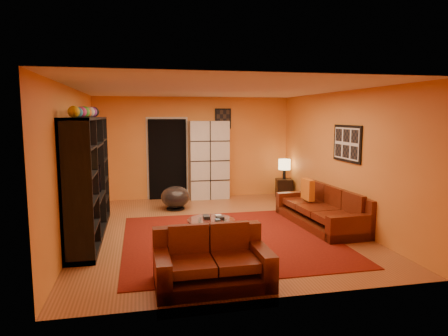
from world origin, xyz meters
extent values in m
plane|color=brown|center=(0.00, 0.00, 0.00)|extent=(6.00, 6.00, 0.00)
plane|color=white|center=(0.00, 0.00, 2.60)|extent=(6.00, 6.00, 0.00)
plane|color=orange|center=(0.00, 3.00, 1.30)|extent=(6.00, 0.00, 6.00)
plane|color=orange|center=(0.00, -3.00, 1.30)|extent=(6.00, 0.00, 6.00)
plane|color=orange|center=(-2.50, 0.00, 1.30)|extent=(0.00, 6.00, 6.00)
plane|color=orange|center=(2.50, 0.00, 1.30)|extent=(0.00, 6.00, 6.00)
cube|color=#59100A|center=(0.10, -0.70, 0.01)|extent=(3.60, 3.60, 0.01)
cube|color=black|center=(-0.70, 2.96, 1.02)|extent=(0.95, 0.10, 2.04)
cube|color=black|center=(2.48, -0.30, 1.60)|extent=(0.03, 1.00, 0.70)
cube|color=black|center=(0.75, 2.98, 2.05)|extent=(0.42, 0.03, 0.52)
cube|color=black|center=(-2.27, 0.00, 1.05)|extent=(0.45, 3.00, 2.10)
imported|color=black|center=(-2.23, 0.02, 0.97)|extent=(0.87, 0.11, 0.50)
cube|color=#4B160A|center=(2.05, -0.19, 0.16)|extent=(1.08, 2.37, 0.32)
cube|color=#4B160A|center=(2.43, -0.17, 0.42)|extent=(0.31, 2.32, 0.85)
cube|color=#4B160A|center=(2.11, -1.26, 0.31)|extent=(0.96, 0.23, 0.62)
cube|color=#4B160A|center=(1.99, 0.88, 0.31)|extent=(0.96, 0.23, 0.62)
cube|color=#4B160A|center=(2.05, -0.84, 0.47)|extent=(0.76, 0.67, 0.12)
cube|color=#4B160A|center=(2.01, -0.19, 0.47)|extent=(0.76, 0.67, 0.12)
cube|color=#4B160A|center=(1.97, 0.46, 0.47)|extent=(0.76, 0.67, 0.12)
cube|color=#4B160A|center=(-0.53, -2.50, 0.16)|extent=(1.46, 0.89, 0.32)
cube|color=#4B160A|center=(-0.54, -2.16, 0.42)|extent=(1.44, 0.20, 0.85)
cube|color=#4B160A|center=(0.10, -2.49, 0.31)|extent=(0.19, 0.87, 0.62)
cube|color=#4B160A|center=(-1.16, -2.51, 0.31)|extent=(0.19, 0.87, 0.62)
cube|color=#4B160A|center=(-0.26, -2.54, 0.47)|extent=(0.53, 0.65, 0.12)
cube|color=#4B160A|center=(-0.80, -2.54, 0.47)|extent=(0.53, 0.65, 0.12)
cube|color=orange|center=(1.95, 0.26, 0.63)|extent=(0.12, 0.42, 0.42)
cylinder|color=silver|center=(-0.25, -0.84, 0.40)|extent=(0.79, 0.79, 0.02)
cylinder|color=black|center=(-0.02, -0.76, 0.20)|extent=(0.05, 0.05, 0.38)
cylinder|color=black|center=(-0.43, -0.67, 0.20)|extent=(0.05, 0.05, 0.38)
cylinder|color=black|center=(-0.31, -1.08, 0.20)|extent=(0.05, 0.05, 0.38)
cube|color=silver|center=(0.34, 2.80, 1.00)|extent=(1.00, 0.45, 1.99)
cylinder|color=black|center=(-0.62, 1.71, 0.02)|extent=(0.44, 0.44, 0.03)
cylinder|color=black|center=(-0.62, 1.71, 0.10)|extent=(0.06, 0.06, 0.15)
ellipsoid|color=#3C3635|center=(-0.62, 1.71, 0.30)|extent=(0.65, 0.65, 0.49)
cube|color=black|center=(2.25, 2.41, 0.25)|extent=(0.47, 0.47, 0.50)
cylinder|color=black|center=(2.25, 2.41, 0.62)|extent=(0.08, 0.08, 0.25)
cylinder|color=#FFDE8C|center=(2.25, 2.41, 0.88)|extent=(0.31, 0.31, 0.27)
camera|label=1|loc=(-1.39, -7.23, 2.13)|focal=32.00mm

